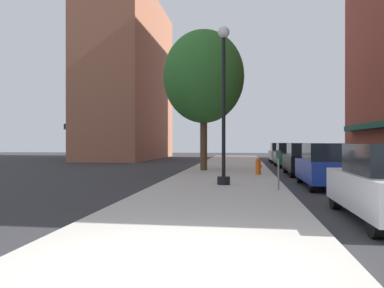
# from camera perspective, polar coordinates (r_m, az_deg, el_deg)

# --- Properties ---
(ground_plane) EXTENTS (90.00, 90.00, 0.00)m
(ground_plane) POSITION_cam_1_polar(r_m,az_deg,el_deg) (23.45, 14.74, -3.93)
(ground_plane) COLOR #2D2D30
(sidewalk_slab) EXTENTS (4.80, 50.00, 0.12)m
(sidewalk_slab) POSITION_cam_1_polar(r_m,az_deg,el_deg) (24.26, 5.00, -3.65)
(sidewalk_slab) COLOR #B7B2A8
(sidewalk_slab) RESTS_ON ground
(building_far_background) EXTENTS (6.80, 18.00, 16.60)m
(building_far_background) POSITION_cam_1_polar(r_m,az_deg,el_deg) (44.33, -8.64, 8.75)
(building_far_background) COLOR #9E6047
(building_far_background) RESTS_ON ground
(lamppost) EXTENTS (0.48, 0.48, 5.90)m
(lamppost) POSITION_cam_1_polar(r_m,az_deg,el_deg) (15.47, 4.39, 5.83)
(lamppost) COLOR black
(lamppost) RESTS_ON sidewalk_slab
(fire_hydrant) EXTENTS (0.33, 0.26, 0.79)m
(fire_hydrant) POSITION_cam_1_polar(r_m,az_deg,el_deg) (20.48, 9.14, -3.07)
(fire_hydrant) COLOR #E05614
(fire_hydrant) RESTS_ON sidewalk_slab
(parking_meter_near) EXTENTS (0.14, 0.09, 1.31)m
(parking_meter_near) POSITION_cam_1_polar(r_m,az_deg,el_deg) (13.92, 11.87, -2.84)
(parking_meter_near) COLOR slate
(parking_meter_near) RESTS_ON sidewalk_slab
(tree_near) EXTENTS (4.60, 4.60, 7.97)m
(tree_near) POSITION_cam_1_polar(r_m,az_deg,el_deg) (23.74, 1.62, 9.26)
(tree_near) COLOR #4C3823
(tree_near) RESTS_ON sidewalk_slab
(car_blue) EXTENTS (1.80, 4.30, 1.66)m
(car_blue) POSITION_cam_1_polar(r_m,az_deg,el_deg) (16.23, 18.15, -2.91)
(car_blue) COLOR black
(car_blue) RESTS_ON ground
(car_black) EXTENTS (1.80, 4.30, 1.66)m
(car_black) POSITION_cam_1_polar(r_m,az_deg,el_deg) (21.97, 15.24, -2.10)
(car_black) COLOR black
(car_black) RESTS_ON ground
(car_green) EXTENTS (1.80, 4.30, 1.66)m
(car_green) POSITION_cam_1_polar(r_m,az_deg,el_deg) (29.08, 13.25, -1.54)
(car_green) COLOR black
(car_green) RESTS_ON ground
(car_silver) EXTENTS (1.80, 4.30, 1.66)m
(car_silver) POSITION_cam_1_polar(r_m,az_deg,el_deg) (35.39, 12.16, -1.23)
(car_silver) COLOR black
(car_silver) RESTS_ON ground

